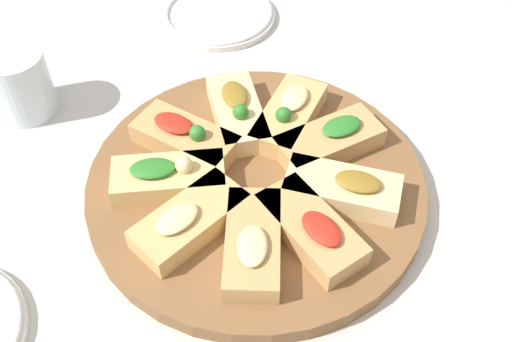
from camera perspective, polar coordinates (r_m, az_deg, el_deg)
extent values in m
plane|color=beige|center=(0.76, 0.00, -1.90)|extent=(3.00, 3.00, 0.00)
cylinder|color=brown|center=(0.75, 0.00, -1.32)|extent=(0.42, 0.42, 0.02)
cube|color=#E5C689|center=(0.80, -1.78, 5.52)|extent=(0.11, 0.15, 0.03)
ellipsoid|color=olive|center=(0.80, -2.07, 7.32)|extent=(0.05, 0.06, 0.01)
sphere|color=#2D7A28|center=(0.78, -1.49, 5.64)|extent=(0.02, 0.02, 0.02)
cube|color=tan|center=(0.77, -6.74, 3.08)|extent=(0.10, 0.15, 0.03)
ellipsoid|color=red|center=(0.77, -7.88, 4.55)|extent=(0.05, 0.06, 0.01)
sphere|color=#2D7A28|center=(0.75, -5.62, 3.61)|extent=(0.02, 0.02, 0.02)
cube|color=#DBB775|center=(0.73, -8.32, -0.65)|extent=(0.15, 0.12, 0.03)
ellipsoid|color=#2D7A28|center=(0.72, -9.84, 0.25)|extent=(0.06, 0.06, 0.01)
sphere|color=beige|center=(0.72, -6.88, 0.56)|extent=(0.02, 0.02, 0.02)
cube|color=tan|center=(0.69, -6.30, -4.70)|extent=(0.14, 0.08, 0.03)
ellipsoid|color=beige|center=(0.67, -7.53, -4.53)|extent=(0.06, 0.04, 0.01)
cube|color=tan|center=(0.67, -0.31, -6.87)|extent=(0.13, 0.14, 0.03)
ellipsoid|color=beige|center=(0.64, -0.37, -7.14)|extent=(0.06, 0.06, 0.01)
cube|color=tan|center=(0.68, 5.21, -5.49)|extent=(0.07, 0.14, 0.03)
ellipsoid|color=red|center=(0.66, 6.26, -5.47)|extent=(0.04, 0.06, 0.01)
cube|color=#E5C689|center=(0.72, 8.19, -1.72)|extent=(0.13, 0.15, 0.03)
ellipsoid|color=olive|center=(0.71, 9.71, -1.00)|extent=(0.06, 0.06, 0.01)
cube|color=tan|center=(0.77, 6.97, 2.83)|extent=(0.14, 0.08, 0.03)
ellipsoid|color=#2D7A28|center=(0.77, 8.16, 4.26)|extent=(0.06, 0.04, 0.01)
cube|color=tan|center=(0.80, 3.14, 5.20)|extent=(0.15, 0.12, 0.03)
ellipsoid|color=beige|center=(0.80, 3.66, 6.96)|extent=(0.06, 0.05, 0.01)
sphere|color=#2D7A28|center=(0.77, 2.63, 5.37)|extent=(0.02, 0.02, 0.02)
cylinder|color=white|center=(1.04, -3.60, 14.52)|extent=(0.19, 0.19, 0.01)
torus|color=white|center=(1.04, -3.62, 14.84)|extent=(0.18, 0.18, 0.01)
cylinder|color=silver|center=(0.90, -21.47, 7.74)|extent=(0.08, 0.08, 0.10)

